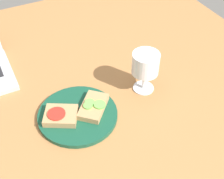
% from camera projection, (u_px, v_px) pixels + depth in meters
% --- Properties ---
extents(wooden_table, '(1.40, 1.40, 0.03)m').
position_uv_depth(wooden_table, '(89.00, 111.00, 0.93)').
color(wooden_table, '#9E6B3D').
rests_on(wooden_table, ground).
extents(plate, '(0.23, 0.23, 0.01)m').
position_uv_depth(plate, '(78.00, 115.00, 0.89)').
color(plate, '#144733').
rests_on(plate, wooden_table).
extents(sandwich_with_tomato, '(0.11, 0.11, 0.02)m').
position_uv_depth(sandwich_with_tomato, '(61.00, 115.00, 0.87)').
color(sandwich_with_tomato, '#A88456').
rests_on(sandwich_with_tomato, plate).
extents(sandwich_with_cucumber, '(0.12, 0.12, 0.02)m').
position_uv_depth(sandwich_with_cucumber, '(93.00, 106.00, 0.89)').
color(sandwich_with_cucumber, '#A88456').
rests_on(sandwich_with_cucumber, plate).
extents(wine_glass, '(0.08, 0.08, 0.13)m').
position_uv_depth(wine_glass, '(145.00, 65.00, 0.92)').
color(wine_glass, white).
rests_on(wine_glass, wooden_table).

